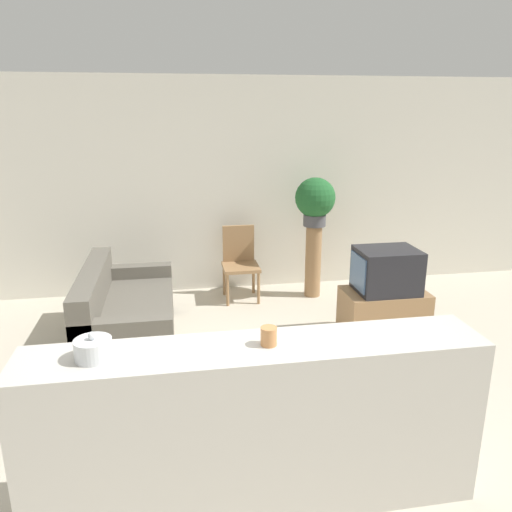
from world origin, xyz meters
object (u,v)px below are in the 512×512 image
at_px(couch, 126,318).
at_px(television, 386,270).
at_px(decorative_bowl, 93,349).
at_px(potted_plant, 315,200).
at_px(wooden_chair, 240,260).

distance_m(couch, television, 2.67).
bearing_deg(decorative_bowl, couch, 91.65).
relative_size(couch, decorative_bowl, 8.56).
bearing_deg(television, couch, 175.03).
height_order(potted_plant, decorative_bowl, potted_plant).
xyz_separation_m(couch, potted_plant, (2.23, 1.05, 0.95)).
relative_size(couch, potted_plant, 2.82).
bearing_deg(decorative_bowl, wooden_chair, 69.99).
distance_m(couch, potted_plant, 2.64).
bearing_deg(television, potted_plant, 107.17).
relative_size(wooden_chair, potted_plant, 1.52).
distance_m(television, decorative_bowl, 3.31).
height_order(television, decorative_bowl, decorative_bowl).
distance_m(wooden_chair, decorative_bowl, 3.70).
relative_size(couch, television, 2.71).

